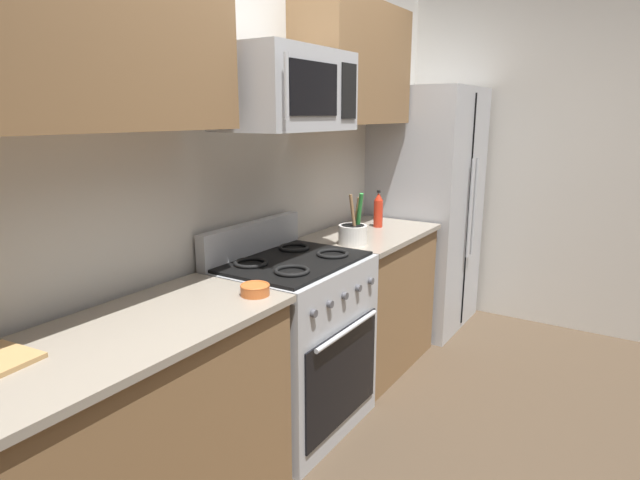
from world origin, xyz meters
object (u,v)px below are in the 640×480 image
(refrigerator, at_px, (426,209))
(bottle_hot_sauce, at_px, (378,210))
(microwave, at_px, (286,90))
(utensil_crock, at_px, (353,233))
(range_oven, at_px, (294,342))
(prep_bowl, at_px, (255,289))

(refrigerator, distance_m, bottle_hot_sauce, 0.76)
(refrigerator, distance_m, microwave, 1.96)
(utensil_crock, bearing_deg, microwave, 169.71)
(refrigerator, xyz_separation_m, utensil_crock, (-1.26, -0.05, 0.06))
(utensil_crock, relative_size, bottle_hot_sauce, 1.23)
(microwave, xyz_separation_m, utensil_crock, (0.51, -0.09, -0.78))
(microwave, xyz_separation_m, bottle_hot_sauce, (1.02, 0.00, -0.73))
(range_oven, xyz_separation_m, bottle_hot_sauce, (1.02, 0.03, 0.55))
(bottle_hot_sauce, bearing_deg, utensil_crock, -169.63)
(range_oven, relative_size, utensil_crock, 3.61)
(range_oven, height_order, prep_bowl, range_oven)
(microwave, distance_m, bottle_hot_sauce, 1.25)
(range_oven, relative_size, microwave, 1.59)
(utensil_crock, bearing_deg, bottle_hot_sauce, 10.37)
(utensil_crock, xyz_separation_m, prep_bowl, (-0.99, -0.09, -0.04))
(bottle_hot_sauce, distance_m, prep_bowl, 1.52)
(refrigerator, height_order, utensil_crock, refrigerator)
(bottle_hot_sauce, bearing_deg, microwave, -179.91)
(range_oven, height_order, microwave, microwave)
(microwave, height_order, bottle_hot_sauce, microwave)
(microwave, relative_size, utensil_crock, 2.27)
(refrigerator, bearing_deg, prep_bowl, -176.53)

